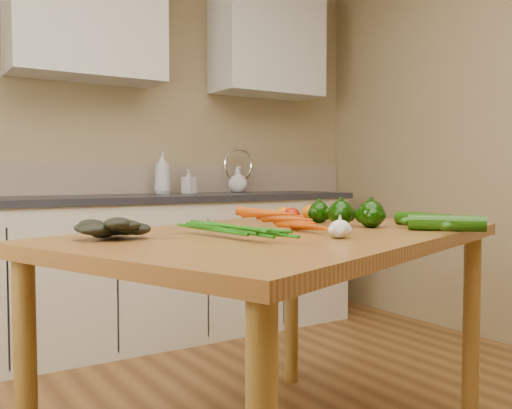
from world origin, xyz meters
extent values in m
cube|color=tan|center=(0.00, 2.51, 1.30)|extent=(4.00, 0.02, 2.60)
cube|color=tan|center=(0.00, 2.48, 0.55)|extent=(3.98, 0.03, 1.10)
cube|color=beige|center=(0.20, 2.19, 0.43)|extent=(2.80, 0.60, 0.86)
cube|color=#2C2C31|center=(0.20, 2.19, 0.88)|extent=(2.84, 0.64, 0.04)
cube|color=#99999E|center=(0.98, 2.19, 0.84)|extent=(0.55, 0.42, 0.10)
cylinder|color=silver|center=(0.98, 2.37, 1.02)|extent=(0.02, 0.02, 0.24)
cube|color=silver|center=(-0.10, 2.32, 1.95)|extent=(0.90, 0.35, 0.70)
cube|color=silver|center=(1.20, 2.32, 1.95)|extent=(0.80, 0.35, 0.70)
cube|color=#9E652E|center=(0.02, 0.47, 0.81)|extent=(1.80, 1.47, 0.04)
cylinder|color=olive|center=(0.83, 0.31, 0.39)|extent=(0.07, 0.07, 0.79)
cylinder|color=olive|center=(-0.80, 0.63, 0.39)|extent=(0.07, 0.07, 0.79)
cylinder|color=olive|center=(0.53, 1.12, 0.39)|extent=(0.07, 0.07, 0.79)
imported|color=silver|center=(0.38, 2.32, 1.04)|extent=(0.14, 0.14, 0.28)
imported|color=silver|center=(0.57, 2.32, 0.98)|extent=(0.10, 0.10, 0.16)
imported|color=silver|center=(0.93, 2.29, 0.99)|extent=(0.18, 0.18, 0.18)
ellipsoid|color=silver|center=(0.04, 0.19, 0.86)|extent=(0.07, 0.07, 0.06)
sphere|color=black|center=(0.33, 0.53, 0.88)|extent=(0.10, 0.10, 0.10)
sphere|color=black|center=(0.34, 0.67, 0.87)|extent=(0.08, 0.08, 0.08)
sphere|color=black|center=(0.37, 0.41, 0.88)|extent=(0.10, 0.10, 0.10)
ellipsoid|color=#941102|center=(0.20, 0.67, 0.86)|extent=(0.07, 0.07, 0.07)
ellipsoid|color=#DB6605|center=(0.24, 0.78, 0.86)|extent=(0.07, 0.07, 0.06)
ellipsoid|color=#DB6605|center=(0.39, 0.80, 0.86)|extent=(0.07, 0.07, 0.06)
cylinder|color=#144107|center=(0.57, 0.33, 0.86)|extent=(0.08, 0.23, 0.05)
cylinder|color=#144107|center=(0.50, 0.17, 0.86)|extent=(0.21, 0.23, 0.06)
camera|label=1|loc=(-1.12, -1.12, 1.03)|focal=40.00mm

